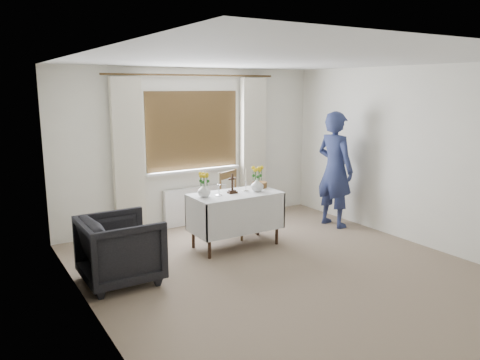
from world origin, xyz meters
name	(u,v)px	position (x,y,z in m)	size (l,w,h in m)	color
ground	(285,272)	(0.00, 0.00, 0.00)	(5.00, 5.00, 0.00)	gray
altar_table	(235,220)	(-0.03, 1.12, 0.38)	(1.24, 0.64, 0.76)	silver
wooden_chair	(238,204)	(0.27, 1.52, 0.49)	(0.45, 0.45, 0.97)	#523B1C
armchair	(121,249)	(-1.77, 0.75, 0.39)	(0.83, 0.86, 0.78)	black
person	(335,169)	(1.84, 1.15, 0.92)	(0.67, 0.44, 1.83)	navy
radiator	(196,205)	(0.00, 2.42, 0.30)	(1.10, 0.10, 0.60)	white
wooden_cross	(232,184)	(-0.06, 1.14, 0.90)	(0.13, 0.09, 0.27)	black
candlestick_left	(219,184)	(-0.29, 1.11, 0.92)	(0.09, 0.09, 0.31)	white
candlestick_right	(246,180)	(0.15, 1.13, 0.92)	(0.09, 0.09, 0.33)	white
flower_vase_left	(204,190)	(-0.49, 1.14, 0.85)	(0.18, 0.18, 0.18)	silver
flower_vase_right	(257,185)	(0.30, 1.06, 0.86)	(0.18, 0.18, 0.19)	silver
wicker_basket	(259,185)	(0.47, 1.26, 0.80)	(0.21, 0.21, 0.08)	brown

